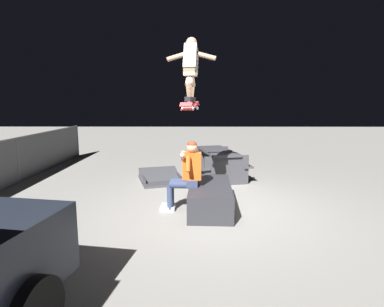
# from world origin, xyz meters

# --- Properties ---
(ground_plane) EXTENTS (40.00, 40.00, 0.00)m
(ground_plane) POSITION_xyz_m (0.00, 0.00, 0.00)
(ground_plane) COLOR gray
(ledge_box_main) EXTENTS (1.74, 0.84, 0.47)m
(ledge_box_main) POSITION_xyz_m (0.09, 0.11, 0.23)
(ledge_box_main) COLOR #28282D
(ledge_box_main) RESTS_ON ground
(person_sitting_on_ledge) EXTENTS (0.59, 0.76, 1.30)m
(person_sitting_on_ledge) POSITION_xyz_m (0.03, 0.55, 0.72)
(person_sitting_on_ledge) COLOR #2D3856
(person_sitting_on_ledge) RESTS_ON ground
(skateboard) EXTENTS (1.04, 0.35, 0.16)m
(skateboard) POSITION_xyz_m (0.05, 0.47, 1.92)
(skateboard) COLOR #B72D2D
(skater_airborne) EXTENTS (0.63, 0.89, 1.12)m
(skater_airborne) POSITION_xyz_m (0.11, 0.47, 2.61)
(skater_airborne) COLOR black
(kicker_ramp) EXTENTS (1.42, 1.29, 0.35)m
(kicker_ramp) POSITION_xyz_m (2.12, 1.25, 0.06)
(kicker_ramp) COLOR #38383D
(kicker_ramp) RESTS_ON ground
(picnic_table_back) EXTENTS (1.96, 1.69, 0.75)m
(picnic_table_back) POSITION_xyz_m (2.51, -0.20, 0.50)
(picnic_table_back) COLOR #38383D
(picnic_table_back) RESTS_ON ground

